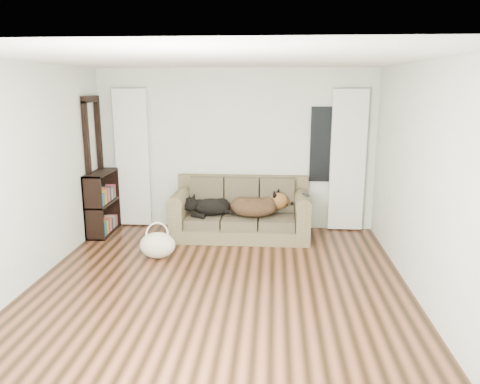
# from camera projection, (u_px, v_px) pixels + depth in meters

# --- Properties ---
(floor) EXTENTS (5.00, 5.00, 0.00)m
(floor) POSITION_uv_depth(u_px,v_px,m) (218.00, 289.00, 5.49)
(floor) COLOR black
(floor) RESTS_ON ground
(ceiling) EXTENTS (5.00, 5.00, 0.00)m
(ceiling) POSITION_uv_depth(u_px,v_px,m) (216.00, 60.00, 4.89)
(ceiling) COLOR white
(ceiling) RESTS_ON ground
(wall_back) EXTENTS (4.50, 0.04, 2.60)m
(wall_back) POSITION_uv_depth(u_px,v_px,m) (236.00, 150.00, 7.62)
(wall_back) COLOR silver
(wall_back) RESTS_ON ground
(wall_left) EXTENTS (0.04, 5.00, 2.60)m
(wall_left) POSITION_uv_depth(u_px,v_px,m) (22.00, 178.00, 5.35)
(wall_left) COLOR silver
(wall_left) RESTS_ON ground
(wall_right) EXTENTS (0.04, 5.00, 2.60)m
(wall_right) POSITION_uv_depth(u_px,v_px,m) (424.00, 184.00, 5.03)
(wall_right) COLOR silver
(wall_right) RESTS_ON ground
(curtain_left) EXTENTS (0.55, 0.08, 2.25)m
(curtain_left) POSITION_uv_depth(u_px,v_px,m) (133.00, 158.00, 7.70)
(curtain_left) COLOR white
(curtain_left) RESTS_ON ground
(curtain_right) EXTENTS (0.55, 0.08, 2.25)m
(curtain_right) POSITION_uv_depth(u_px,v_px,m) (348.00, 161.00, 7.44)
(curtain_right) COLOR white
(curtain_right) RESTS_ON ground
(window_pane) EXTENTS (0.50, 0.03, 1.20)m
(window_pane) POSITION_uv_depth(u_px,v_px,m) (326.00, 145.00, 7.46)
(window_pane) COLOR black
(window_pane) RESTS_ON wall_back
(door_casing) EXTENTS (0.07, 0.60, 2.10)m
(door_casing) POSITION_uv_depth(u_px,v_px,m) (95.00, 168.00, 7.40)
(door_casing) COLOR black
(door_casing) RESTS_ON ground
(sofa) EXTENTS (2.11, 0.91, 0.86)m
(sofa) POSITION_uv_depth(u_px,v_px,m) (241.00, 209.00, 7.29)
(sofa) COLOR #4C482B
(sofa) RESTS_ON floor
(dog_black_lab) EXTENTS (0.63, 0.46, 0.26)m
(dog_black_lab) POSITION_uv_depth(u_px,v_px,m) (209.00, 207.00, 7.29)
(dog_black_lab) COLOR black
(dog_black_lab) RESTS_ON sofa
(dog_shepherd) EXTENTS (0.78, 0.58, 0.33)m
(dog_shepherd) POSITION_uv_depth(u_px,v_px,m) (256.00, 207.00, 7.22)
(dog_shepherd) COLOR black
(dog_shepherd) RESTS_ON sofa
(tv_remote) EXTENTS (0.10, 0.17, 0.02)m
(tv_remote) POSITION_uv_depth(u_px,v_px,m) (306.00, 195.00, 6.99)
(tv_remote) COLOR black
(tv_remote) RESTS_ON sofa
(tote_bag) EXTENTS (0.59, 0.51, 0.36)m
(tote_bag) POSITION_uv_depth(u_px,v_px,m) (158.00, 247.00, 6.45)
(tote_bag) COLOR beige
(tote_bag) RESTS_ON floor
(bookshelf) EXTENTS (0.37, 0.82, 1.00)m
(bookshelf) POSITION_uv_depth(u_px,v_px,m) (102.00, 203.00, 7.44)
(bookshelf) COLOR black
(bookshelf) RESTS_ON floor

